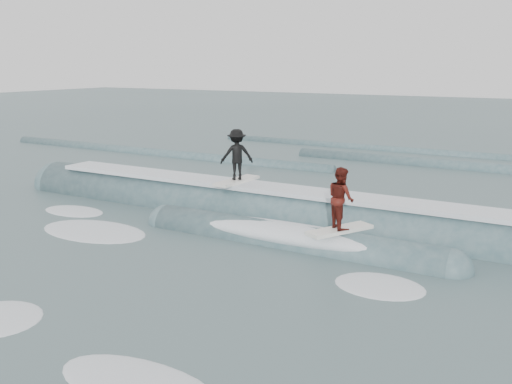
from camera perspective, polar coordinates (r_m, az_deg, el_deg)
The scene contains 6 objects.
ground at distance 15.07m, azimuth -8.06°, elevation -7.21°, with size 160.00×160.00×0.00m, color #3C5557.
breaking_wave at distance 18.75m, azimuth 1.79°, elevation -2.92°, with size 22.35×3.81×2.06m.
surfer_black at distance 19.49m, azimuth -1.94°, elevation 3.56°, with size 1.27×2.04×1.84m.
surfer_red at distance 15.63m, azimuth 8.47°, elevation -0.94°, with size 1.43×2.02×1.80m.
whitewater at distance 15.10m, azimuth -11.78°, elevation -7.32°, with size 13.87×9.05×0.10m.
far_swells at distance 31.05m, azimuth 9.62°, elevation 3.13°, with size 40.46×8.65×0.80m.
Camera 1 is at (8.74, -11.15, 5.13)m, focal length 40.00 mm.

